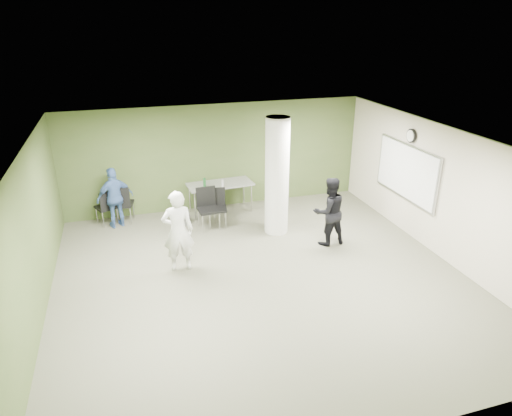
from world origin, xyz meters
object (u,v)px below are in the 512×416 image
object	(u,v)px
woman_white	(178,231)
man_black	(329,211)
chair_back_left	(107,205)
folding_table	(220,185)
man_blue	(115,198)

from	to	relation	value
woman_white	man_black	distance (m)	3.42
chair_back_left	man_black	world-z (taller)	man_black
chair_back_left	woman_white	distance (m)	3.07
folding_table	man_blue	distance (m)	2.65
man_blue	woman_white	bearing A→B (deg)	98.08
folding_table	man_blue	xyz separation A→B (m)	(-2.64, -0.14, 0.01)
folding_table	man_black	xyz separation A→B (m)	(1.96, -2.51, 0.04)
woman_white	man_blue	xyz separation A→B (m)	(-1.19, 2.54, -0.10)
woman_white	chair_back_left	bearing A→B (deg)	-59.83
man_black	man_blue	size ratio (longest dim) A/B	1.05
man_black	man_blue	distance (m)	5.17
chair_back_left	woman_white	xyz separation A→B (m)	(1.41, -2.71, 0.33)
chair_back_left	man_blue	distance (m)	0.36
chair_back_left	man_black	size ratio (longest dim) A/B	0.57
chair_back_left	man_black	xyz separation A→B (m)	(4.82, -2.54, 0.26)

